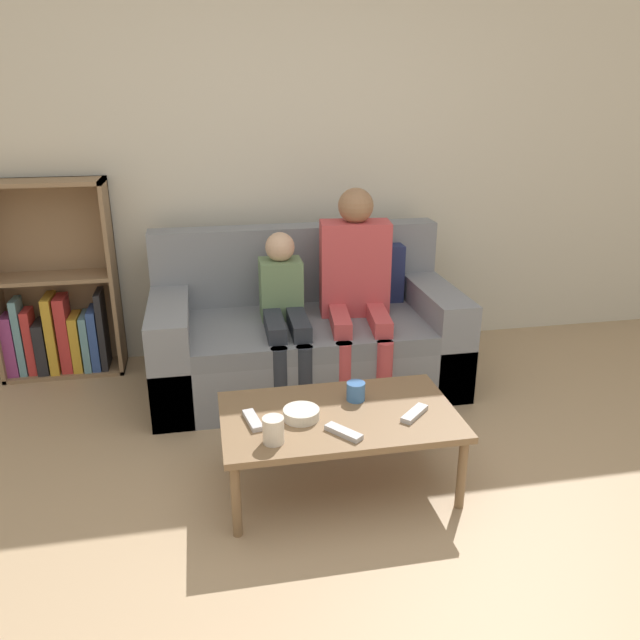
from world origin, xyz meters
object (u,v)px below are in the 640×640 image
object	(u,v)px
person_child	(284,307)
cup_far	(273,430)
tv_remote_2	(415,414)
coffee_table	(339,420)
couch	(306,335)
cup_near	(356,391)
tv_remote_0	(253,420)
tv_remote_1	(344,432)
person_adult	(356,277)
bookshelf	(58,305)
snack_bowl	(301,414)

from	to	relation	value
person_child	cup_far	size ratio (longest dim) A/B	8.46
cup_far	tv_remote_2	bearing A→B (deg)	8.79
coffee_table	cup_far	bearing A→B (deg)	-149.74
coffee_table	tv_remote_2	distance (m)	0.33
couch	cup_near	distance (m)	1.00
person_child	couch	bearing A→B (deg)	44.60
tv_remote_0	tv_remote_1	distance (m)	0.39
cup_far	coffee_table	bearing A→B (deg)	30.26
person_adult	cup_near	bearing A→B (deg)	-97.07
person_adult	person_child	xyz separation A→B (m)	(-0.43, -0.06, -0.14)
bookshelf	cup_near	xyz separation A→B (m)	(1.54, -1.42, -0.03)
coffee_table	cup_far	distance (m)	0.37
bookshelf	tv_remote_0	bearing A→B (deg)	-55.31
tv_remote_2	person_adult	bearing A→B (deg)	135.80
cup_near	tv_remote_1	xyz separation A→B (m)	(-0.12, -0.29, -0.03)
couch	cup_far	distance (m)	1.33
cup_near	tv_remote_2	xyz separation A→B (m)	(0.21, -0.19, -0.03)
coffee_table	tv_remote_0	distance (m)	0.38
tv_remote_2	coffee_table	bearing A→B (deg)	-148.58
bookshelf	tv_remote_0	size ratio (longest dim) A/B	6.82
coffee_table	cup_far	xyz separation A→B (m)	(-0.31, -0.18, 0.09)
person_adult	tv_remote_0	distance (m)	1.27
person_child	snack_bowl	bearing A→B (deg)	-92.40
couch	bookshelf	xyz separation A→B (m)	(-1.48, 0.43, 0.14)
person_child	cup_far	xyz separation A→B (m)	(-0.20, -1.14, -0.11)
cup_near	tv_remote_0	size ratio (longest dim) A/B	0.49
bookshelf	person_child	size ratio (longest dim) A/B	1.29
tv_remote_1	tv_remote_2	bearing A→B (deg)	-22.39
couch	cup_far	bearing A→B (deg)	-105.33
couch	bookshelf	world-z (taller)	bookshelf
couch	tv_remote_1	xyz separation A→B (m)	(-0.06, -1.27, 0.08)
cup_far	person_child	bearing A→B (deg)	79.94
person_adult	person_child	world-z (taller)	person_adult
person_adult	tv_remote_0	size ratio (longest dim) A/B	6.63
bookshelf	person_adult	xyz separation A→B (m)	(1.76, -0.51, 0.23)
person_adult	coffee_table	bearing A→B (deg)	-101.01
person_child	tv_remote_2	distance (m)	1.13
tv_remote_1	person_child	bearing A→B (deg)	56.46
coffee_table	person_child	distance (m)	0.98
tv_remote_1	tv_remote_0	bearing A→B (deg)	116.71
person_child	tv_remote_0	distance (m)	1.01
snack_bowl	person_adult	bearing A→B (deg)	64.34
cup_near	snack_bowl	world-z (taller)	cup_near
bookshelf	person_adult	size ratio (longest dim) A/B	1.03
bookshelf	tv_remote_2	bearing A→B (deg)	-42.52
bookshelf	tv_remote_0	distance (m)	1.86
tv_remote_0	tv_remote_2	bearing A→B (deg)	-16.94
person_child	tv_remote_2	bearing A→B (deg)	-66.60
coffee_table	snack_bowl	size ratio (longest dim) A/B	6.54
tv_remote_1	tv_remote_2	distance (m)	0.35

